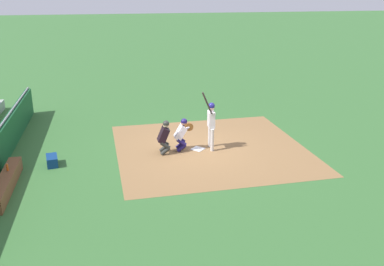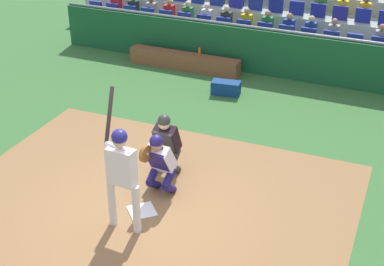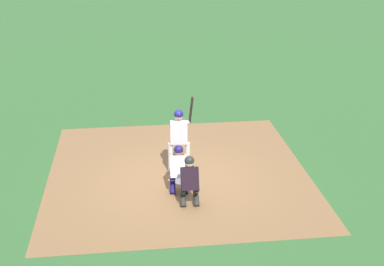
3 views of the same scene
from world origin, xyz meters
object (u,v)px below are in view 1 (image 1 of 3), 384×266
at_px(home_plate_marker, 198,149).
at_px(water_bottle_on_bench, 7,167).
at_px(catcher_crouching, 182,132).
at_px(equipment_duffel_bag, 52,161).
at_px(home_plate_umpire, 164,136).
at_px(dugout_bench, 6,183).
at_px(batter_at_plate, 211,120).

bearing_deg(home_plate_marker, water_bottle_on_bench, -74.74).
bearing_deg(catcher_crouching, equipment_duffel_bag, -83.29).
bearing_deg(home_plate_umpire, catcher_crouching, 106.50).
relative_size(dugout_bench, equipment_duffel_bag, 4.55).
bearing_deg(equipment_duffel_bag, home_plate_umpire, 86.33).
xyz_separation_m(home_plate_marker, home_plate_umpire, (0.17, -1.29, 0.69)).
xyz_separation_m(batter_at_plate, water_bottle_on_bench, (1.71, -6.93, -0.59)).
bearing_deg(equipment_duffel_bag, catcher_crouching, 88.09).
bearing_deg(home_plate_umpire, home_plate_marker, 97.50).
distance_m(home_plate_umpire, equipment_duffel_bag, 4.03).
height_order(catcher_crouching, equipment_duffel_bag, catcher_crouching).
xyz_separation_m(home_plate_marker, dugout_bench, (2.22, -6.43, 0.20)).
height_order(dugout_bench, equipment_duffel_bag, dugout_bench).
bearing_deg(home_plate_umpire, water_bottle_on_bench, -72.87).
bearing_deg(equipment_duffel_bag, water_bottle_on_bench, -52.00).
relative_size(home_plate_umpire, dugout_bench, 0.40).
distance_m(dugout_bench, water_bottle_on_bench, 0.57).
bearing_deg(home_plate_umpire, dugout_bench, -68.26).
bearing_deg(dugout_bench, home_plate_umpire, 111.74).
distance_m(water_bottle_on_bench, equipment_duffel_bag, 1.75).
xyz_separation_m(home_plate_umpire, equipment_duffel_bag, (0.35, -3.98, -0.53)).
xyz_separation_m(home_plate_umpire, water_bottle_on_bench, (1.59, -5.15, -0.15)).
height_order(home_plate_marker, dugout_bench, dugout_bench).
distance_m(batter_at_plate, home_plate_umpire, 1.84).
xyz_separation_m(catcher_crouching, dugout_bench, (2.25, -5.83, -0.49)).
distance_m(home_plate_umpire, water_bottle_on_bench, 5.39).
height_order(dugout_bench, water_bottle_on_bench, water_bottle_on_bench).
height_order(home_plate_umpire, dugout_bench, home_plate_umpire).
xyz_separation_m(batter_at_plate, catcher_crouching, (-0.08, -1.09, -0.43)).
distance_m(home_plate_marker, equipment_duffel_bag, 5.30).
bearing_deg(batter_at_plate, home_plate_marker, -95.53).
bearing_deg(catcher_crouching, batter_at_plate, 85.69).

